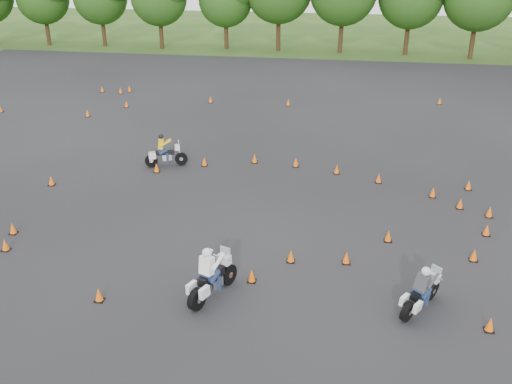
# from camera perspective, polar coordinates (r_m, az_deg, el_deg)

# --- Properties ---
(ground) EXTENTS (140.00, 140.00, 0.00)m
(ground) POSITION_cam_1_polar(r_m,az_deg,el_deg) (20.61, -1.72, -7.65)
(ground) COLOR #2D5119
(ground) RESTS_ON ground
(asphalt_pad) EXTENTS (62.00, 62.00, 0.00)m
(asphalt_pad) POSITION_cam_1_polar(r_m,az_deg,el_deg) (25.80, 0.68, -0.58)
(asphalt_pad) COLOR black
(asphalt_pad) RESTS_ON ground
(treeline) EXTENTS (87.05, 32.52, 10.16)m
(treeline) POSITION_cam_1_polar(r_m,az_deg,el_deg) (52.48, 10.41, 17.31)
(treeline) COLOR #244B15
(treeline) RESTS_ON ground
(traffic_cones) EXTENTS (36.54, 33.09, 0.45)m
(traffic_cones) POSITION_cam_1_polar(r_m,az_deg,el_deg) (25.65, 2.45, -0.21)
(traffic_cones) COLOR #FF630A
(traffic_cones) RESTS_ON asphalt_pad
(rider_grey) EXTENTS (1.81, 2.23, 1.72)m
(rider_grey) POSITION_cam_1_polar(r_m,az_deg,el_deg) (18.84, 16.15, -9.04)
(rider_grey) COLOR #393C40
(rider_grey) RESTS_ON ground
(rider_yellow) EXTENTS (2.27, 1.33, 1.67)m
(rider_yellow) POSITION_cam_1_polar(r_m,az_deg,el_deg) (29.33, -9.01, 4.08)
(rider_yellow) COLOR gold
(rider_yellow) RESTS_ON ground
(rider_white) EXTENTS (1.69, 2.55, 1.90)m
(rider_white) POSITION_cam_1_polar(r_m,az_deg,el_deg) (18.72, -4.36, -7.93)
(rider_white) COLOR white
(rider_white) RESTS_ON ground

